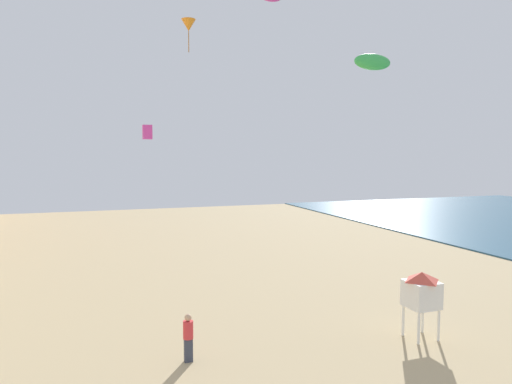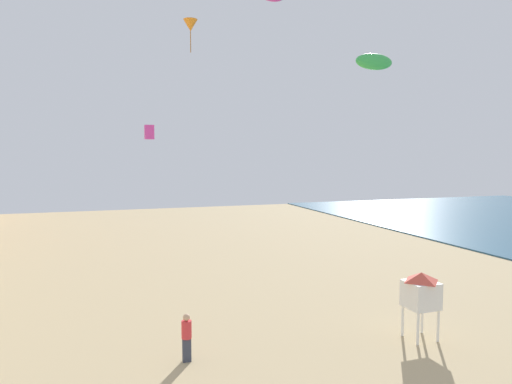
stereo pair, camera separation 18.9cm
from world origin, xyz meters
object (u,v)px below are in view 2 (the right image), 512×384
object	(u,v)px
kite_flyer	(187,335)
lifeguard_stand	(421,291)
kite_green_parafoil	(374,62)
kite_orange_delta	(190,25)
kite_magenta_box	(149,132)

from	to	relation	value
kite_flyer	lifeguard_stand	xyz separation A→B (m)	(8.70, -0.91, 0.92)
kite_green_parafoil	kite_orange_delta	size ratio (longest dim) A/B	1.04
lifeguard_stand	kite_green_parafoil	distance (m)	18.22
kite_orange_delta	kite_magenta_box	world-z (taller)	kite_orange_delta
kite_orange_delta	lifeguard_stand	bearing A→B (deg)	-80.80
kite_orange_delta	kite_magenta_box	distance (m)	9.37
kite_flyer	kite_orange_delta	size ratio (longest dim) A/B	0.62
lifeguard_stand	kite_green_parafoil	size ratio (longest dim) A/B	0.93
kite_flyer	lifeguard_stand	distance (m)	8.80
lifeguard_stand	kite_green_parafoil	bearing A→B (deg)	74.97
kite_flyer	kite_magenta_box	xyz separation A→B (m)	(1.31, 23.23, 7.87)
kite_flyer	kite_orange_delta	xyz separation A→B (m)	(4.77, 23.36, 16.57)
kite_green_parafoil	kite_magenta_box	size ratio (longest dim) A/B	2.42
lifeguard_stand	kite_orange_delta	size ratio (longest dim) A/B	0.97
kite_green_parafoil	kite_orange_delta	bearing A→B (deg)	131.56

